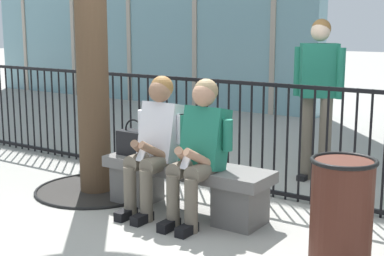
# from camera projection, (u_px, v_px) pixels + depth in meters

# --- Properties ---
(ground_plane) EXTENTS (60.00, 60.00, 0.00)m
(ground_plane) POSITION_uv_depth(u_px,v_px,m) (186.00, 212.00, 4.99)
(ground_plane) COLOR #9E9B93
(stone_bench) EXTENTS (1.60, 0.44, 0.45)m
(stone_bench) POSITION_uv_depth(u_px,v_px,m) (186.00, 183.00, 4.94)
(stone_bench) COLOR slate
(stone_bench) RESTS_ON ground
(seated_person_with_phone) EXTENTS (0.52, 0.66, 1.21)m
(seated_person_with_phone) POSITION_uv_depth(u_px,v_px,m) (156.00, 140.00, 4.89)
(seated_person_with_phone) COLOR #6B6051
(seated_person_with_phone) RESTS_ON ground
(seated_person_companion) EXTENTS (0.52, 0.66, 1.21)m
(seated_person_companion) POSITION_uv_depth(u_px,v_px,m) (199.00, 147.00, 4.64)
(seated_person_companion) COLOR #6B6051
(seated_person_companion) RESTS_ON ground
(handbag_on_bench) EXTENTS (0.30, 0.17, 0.34)m
(handbag_on_bench) POSITION_uv_depth(u_px,v_px,m) (134.00, 142.00, 5.20)
(handbag_on_bench) COLOR black
(handbag_on_bench) RESTS_ON stone_bench
(bystander_at_railing) EXTENTS (0.55, 0.39, 1.71)m
(bystander_at_railing) POSITION_uv_depth(u_px,v_px,m) (318.00, 88.00, 5.83)
(bystander_at_railing) COLOR #6B6051
(bystander_at_railing) RESTS_ON ground
(plaza_railing) EXTENTS (7.89, 0.04, 1.11)m
(plaza_railing) POSITION_uv_depth(u_px,v_px,m) (234.00, 135.00, 5.56)
(plaza_railing) COLOR black
(plaza_railing) RESTS_ON ground
(trash_can) EXTENTS (0.43, 0.43, 0.82)m
(trash_can) POSITION_uv_depth(u_px,v_px,m) (341.00, 218.00, 3.61)
(trash_can) COLOR #4C2319
(trash_can) RESTS_ON ground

